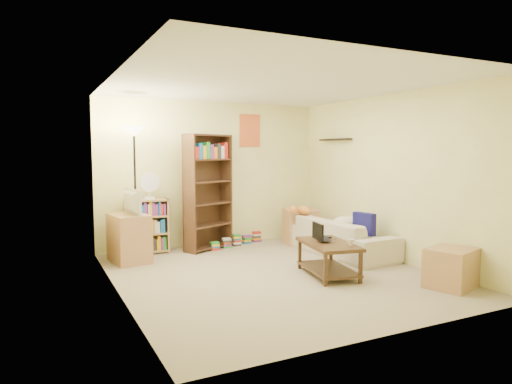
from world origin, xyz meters
TOP-DOWN VIEW (x-y plane):
  - room at (0.00, 0.01)m, footprint 4.50×4.54m
  - sofa at (1.55, 0.59)m, footprint 2.02×0.94m
  - navy_pillow at (1.66, 0.17)m, footprint 0.17×0.39m
  - cream_blanket at (1.69, 0.64)m, footprint 0.52×0.37m
  - tabby_cat at (1.26, 1.32)m, footprint 0.45×0.18m
  - coffee_table at (0.62, -0.37)m, footprint 0.74×1.09m
  - laptop at (0.68, -0.27)m, footprint 0.54×0.50m
  - laptop_screen at (0.54, -0.25)m, footprint 0.08×0.33m
  - mug at (0.75, -0.67)m, footprint 0.11×0.11m
  - tv_remote at (0.80, -0.07)m, footprint 0.07×0.18m
  - tv_stand at (-1.59, 1.57)m, footprint 0.57×0.73m
  - television at (-1.59, 1.57)m, footprint 0.68×0.28m
  - tall_bookshelf at (-0.23, 1.87)m, footprint 0.91×0.61m
  - short_bookshelf at (-1.22, 2.02)m, footprint 0.70×0.33m
  - desk_fan at (-1.17, 1.98)m, footprint 0.31×0.18m
  - floor_lamp at (-1.49, 1.56)m, footprint 0.34×0.34m
  - side_table at (1.42, 1.61)m, footprint 0.66×0.66m
  - end_cabinet at (1.65, -1.46)m, footprint 0.69×0.63m
  - book_stacks at (0.34, 1.96)m, footprint 1.10×0.46m

SIDE VIEW (x-z plane):
  - book_stacks at x=0.34m, z-range -0.01..0.18m
  - end_cabinet at x=1.65m, z-range 0.00..0.48m
  - sofa at x=1.55m, z-range 0.00..0.57m
  - coffee_table at x=0.62m, z-range 0.07..0.51m
  - side_table at x=1.42m, z-range 0.00..0.62m
  - tv_stand at x=-1.59m, z-range 0.00..0.71m
  - short_bookshelf at x=-1.22m, z-range 0.00..0.88m
  - tv_remote at x=0.80m, z-range 0.45..0.47m
  - laptop at x=0.68m, z-range 0.45..0.47m
  - cream_blanket at x=1.69m, z-range 0.38..0.60m
  - mug at x=0.75m, z-range 0.45..0.53m
  - navy_pillow at x=1.66m, z-range 0.38..0.71m
  - laptop_screen at x=0.54m, z-range 0.47..0.69m
  - tabby_cat at x=1.26m, z-range 0.57..0.72m
  - television at x=-1.59m, z-range 0.71..1.09m
  - tall_bookshelf at x=-0.23m, z-range 0.05..1.98m
  - desk_fan at x=-1.17m, z-range 0.89..1.33m
  - floor_lamp at x=-1.49m, z-range 0.60..2.60m
  - room at x=0.00m, z-range 0.36..2.88m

